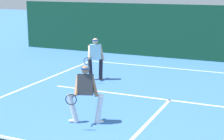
# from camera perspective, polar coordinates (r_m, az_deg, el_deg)

# --- Properties ---
(court_line_baseline_far) EXTENTS (10.44, 0.10, 0.01)m
(court_line_baseline_far) POSITION_cam_1_polar(r_m,az_deg,el_deg) (16.60, 13.01, -0.09)
(court_line_baseline_far) COLOR white
(court_line_baseline_far) RESTS_ON ground_plane
(court_line_service) EXTENTS (8.51, 0.10, 0.01)m
(court_line_service) POSITION_cam_1_polar(r_m,az_deg,el_deg) (12.24, 8.81, -4.58)
(court_line_service) COLOR white
(court_line_service) RESTS_ON ground_plane
(court_line_centre) EXTENTS (0.10, 6.40, 0.01)m
(court_line_centre) POSITION_cam_1_polar(r_m,az_deg,el_deg) (9.43, 3.70, -9.92)
(court_line_centre) COLOR white
(court_line_centre) RESTS_ON ground_plane
(player_near) EXTENTS (0.99, 0.93, 1.59)m
(player_near) POSITION_cam_1_polar(r_m,az_deg,el_deg) (9.93, -4.11, -3.38)
(player_near) COLOR silver
(player_near) RESTS_ON ground_plane
(player_far) EXTENTS (0.71, 0.93, 1.65)m
(player_far) POSITION_cam_1_polar(r_m,az_deg,el_deg) (14.46, -2.57, 1.99)
(player_far) COLOR black
(player_far) RESTS_ON ground_plane
(back_fence_windscreen) EXTENTS (21.16, 0.12, 2.70)m
(back_fence_windscreen) POSITION_cam_1_polar(r_m,az_deg,el_deg) (18.63, 14.62, 5.45)
(back_fence_windscreen) COLOR #0F3D27
(back_fence_windscreen) RESTS_ON ground_plane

